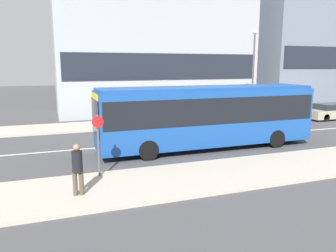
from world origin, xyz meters
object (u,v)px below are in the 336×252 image
city_bus (207,113)px  street_lamp (253,65)px  bus_stop_sign (98,140)px  parked_car_1 (332,112)px  pedestrian_near_stop (77,166)px  parked_car_0 (276,114)px

city_bus → street_lamp: bearing=42.7°
city_bus → street_lamp: size_ratio=1.67×
city_bus → bus_stop_sign: city_bus is taller
city_bus → parked_car_1: size_ratio=2.50×
city_bus → pedestrian_near_stop: 8.48m
parked_car_1 → pedestrian_near_stop: bearing=-154.8°
bus_stop_sign → street_lamp: (13.54, 9.95, 2.81)m
pedestrian_near_stop → bus_stop_sign: (0.93, 1.72, 0.43)m
parked_car_0 → street_lamp: bearing=119.8°
parked_car_0 → bus_stop_sign: (-14.56, -8.18, 0.89)m
city_bus → bus_stop_sign: 6.78m
pedestrian_near_stop → parked_car_0: bearing=-143.0°
parked_car_1 → bus_stop_sign: (-20.11, -8.17, 0.93)m
pedestrian_near_stop → street_lamp: (14.47, 11.67, 3.24)m
city_bus → street_lamp: street_lamp is taller
bus_stop_sign → street_lamp: size_ratio=0.35×
parked_car_1 → street_lamp: size_ratio=0.67×
parked_car_0 → bus_stop_sign: size_ratio=1.87×
city_bus → parked_car_0: (8.48, 5.20, -1.23)m
parked_car_1 → street_lamp: 7.76m
city_bus → bus_stop_sign: (-6.08, -2.99, -0.34)m
bus_stop_sign → street_lamp: bearing=36.3°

